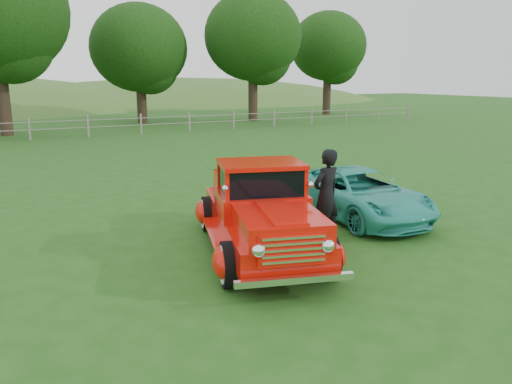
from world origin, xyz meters
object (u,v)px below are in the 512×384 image
tree_near_east (139,48)px  tree_mid_east (253,37)px  tree_far_east (328,46)px  red_pickup (260,212)px  teal_sedan (359,194)px  man (326,194)px

tree_near_east → tree_mid_east: (8.00, -2.00, 0.93)m
tree_mid_east → tree_far_east: tree_mid_east is taller
red_pickup → tree_mid_east: bearing=78.9°
tree_far_east → teal_sedan: bearing=-124.4°
tree_near_east → teal_sedan: bearing=-94.6°
tree_mid_east → man: tree_mid_east is taller
tree_near_east → man: 28.48m
teal_sedan → tree_near_east: bearing=89.3°
teal_sedan → tree_mid_east: bearing=71.7°
tree_mid_east → tree_far_east: 9.49m
tree_mid_east → teal_sedan: bearing=-112.1°
man → tree_near_east: bearing=-111.2°
teal_sedan → tree_far_east: bearing=59.4°
red_pickup → teal_sedan: 3.42m
tree_near_east → tree_far_east: bearing=3.4°
tree_mid_east → tree_near_east: bearing=166.0°
tree_mid_east → man: 28.94m
teal_sedan → red_pickup: bearing=-158.3°
tree_mid_east → red_pickup: size_ratio=1.79×
tree_near_east → man: (-3.80, -27.90, -4.30)m
tree_mid_east → man: bearing=-114.5°
tree_near_east → red_pickup: size_ratio=1.58×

